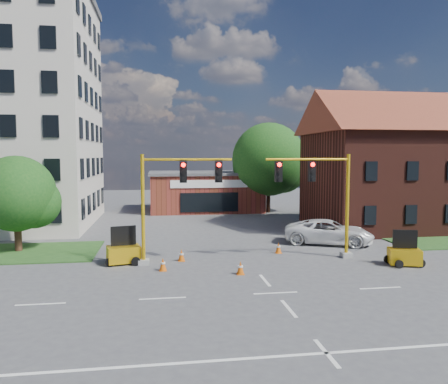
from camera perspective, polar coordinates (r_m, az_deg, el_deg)
The scene contains 15 objects.
ground at distance 20.12m, azimuth 6.75°, elevation -12.97°, with size 120.00×120.00×0.00m, color #4A4A4D.
lane_markings at distance 17.40m, azimuth 9.44°, elevation -15.87°, with size 60.00×36.00×0.01m, color white, non-canonical shape.
brick_shop at distance 48.89m, azimuth -2.46°, elevation 0.15°, with size 12.40×8.40×4.30m.
townhouse_row at distance 41.49m, azimuth 25.42°, elevation 4.07°, with size 21.00×11.00×11.50m.
tree_large at distance 47.10m, azimuth 6.30°, elevation 3.97°, with size 8.21×7.82×9.60m.
tree_nw_front at distance 30.43m, azimuth -24.99°, elevation -0.48°, with size 5.03×4.79×6.12m.
signal_mast_west at distance 24.58m, azimuth -6.74°, elevation -0.38°, with size 5.30×0.60×6.20m.
signal_mast_east at distance 26.32m, azimuth 12.58°, elevation -0.12°, with size 5.30×0.60×6.20m.
trailer_west at distance 25.61m, azimuth -12.97°, elevation -7.69°, with size 2.03×1.59×2.05m.
trailer_east at distance 26.57m, azimuth 22.50°, elevation -7.59°, with size 1.93×1.56×1.90m.
cone_a at distance 23.74m, azimuth -7.99°, elevation -9.36°, with size 0.40×0.40×0.70m.
cone_b at distance 25.70m, azimuth -5.58°, elevation -8.24°, with size 0.40×0.40×0.70m.
cone_c at distance 22.84m, azimuth 2.16°, elevation -9.88°, with size 0.40×0.40×0.70m.
cone_d at distance 27.82m, azimuth 7.12°, elevation -7.25°, with size 0.40×0.40×0.70m.
pickup_white at distance 31.24m, azimuth 13.55°, elevation -5.08°, with size 2.77×6.01×1.67m, color white.
Camera 1 is at (-5.07, -18.48, 6.14)m, focal length 35.00 mm.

